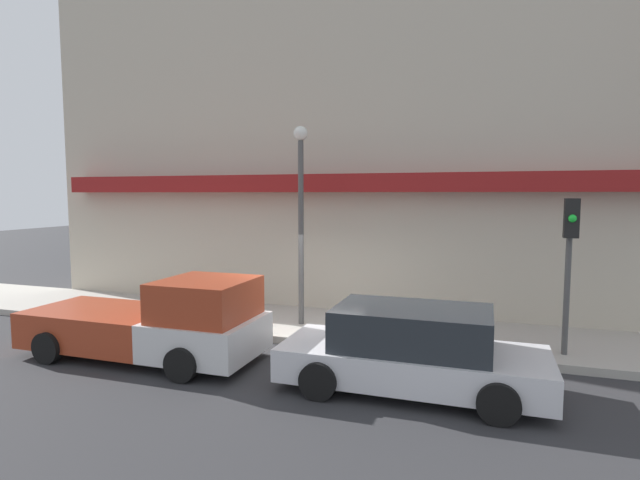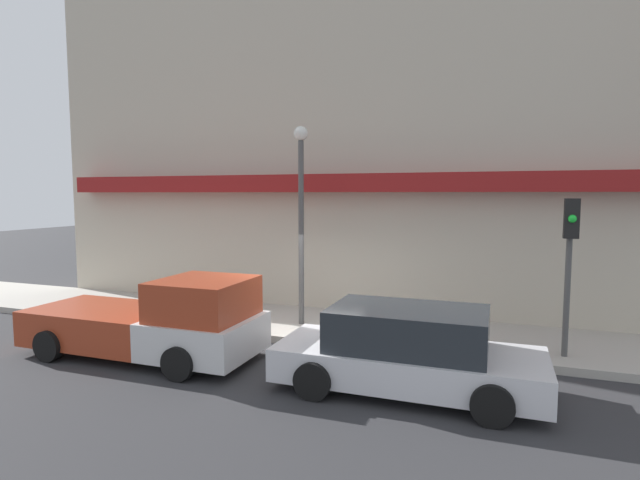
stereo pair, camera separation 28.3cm
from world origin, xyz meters
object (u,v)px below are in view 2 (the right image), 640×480
(parked_car, at_px, (408,351))
(street_lamp, at_px, (301,200))
(pickup_truck, at_px, (157,322))
(fire_hydrant, at_px, (472,331))
(traffic_light, at_px, (570,248))

(parked_car, bearing_deg, street_lamp, 138.73)
(pickup_truck, relative_size, fire_hydrant, 7.26)
(parked_car, distance_m, traffic_light, 4.09)
(parked_car, bearing_deg, pickup_truck, -178.36)
(traffic_light, bearing_deg, fire_hydrant, 177.08)
(street_lamp, xyz_separation_m, traffic_light, (6.11, -0.64, -0.93))
(street_lamp, bearing_deg, pickup_truck, -124.99)
(fire_hydrant, bearing_deg, parked_car, -111.43)
(street_lamp, distance_m, traffic_light, 6.21)
(parked_car, xyz_separation_m, fire_hydrant, (0.98, 2.51, -0.20))
(parked_car, height_order, fire_hydrant, parked_car)
(street_lamp, height_order, traffic_light, street_lamp)
(fire_hydrant, relative_size, street_lamp, 0.14)
(parked_car, xyz_separation_m, traffic_light, (2.83, 2.42, 1.71))
(fire_hydrant, bearing_deg, street_lamp, 172.76)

